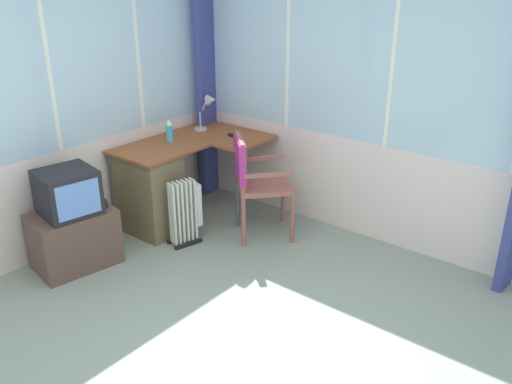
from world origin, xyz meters
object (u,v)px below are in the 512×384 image
object	(u,v)px
tv_remote	(234,136)
wooden_armchair	(251,173)
spray_bottle	(169,131)
space_heater	(186,212)
desk_lamp	(209,107)
tv_on_stand	(73,224)
desk	(155,187)

from	to	relation	value
tv_remote	wooden_armchair	xyz separation A→B (m)	(-0.30, -0.45, -0.18)
spray_bottle	space_heater	bearing A→B (deg)	-122.03
desk_lamp	space_heater	size ratio (longest dim) A/B	0.60
tv_remote	tv_on_stand	distance (m)	1.71
desk	wooden_armchair	distance (m)	0.91
desk	spray_bottle	distance (m)	0.54
tv_remote	tv_on_stand	bearing A→B (deg)	179.44
wooden_armchair	space_heater	world-z (taller)	wooden_armchair
tv_on_stand	tv_remote	bearing A→B (deg)	-11.41
desk	tv_remote	bearing A→B (deg)	-22.87
spray_bottle	tv_on_stand	bearing A→B (deg)	-177.41
spray_bottle	wooden_armchair	xyz separation A→B (m)	(0.18, -0.83, -0.28)
spray_bottle	space_heater	world-z (taller)	spray_bottle
tv_remote	tv_on_stand	size ratio (longest dim) A/B	0.18
tv_remote	desk	bearing A→B (deg)	167.98
desk_lamp	spray_bottle	distance (m)	0.55
desk_lamp	tv_remote	bearing A→B (deg)	-97.76
desk_lamp	wooden_armchair	distance (m)	0.98
spray_bottle	wooden_armchair	world-z (taller)	spray_bottle
wooden_armchair	desk	bearing A→B (deg)	120.83
wooden_armchair	spray_bottle	bearing A→B (deg)	102.47
tv_on_stand	desk	bearing A→B (deg)	-0.73
tv_remote	space_heater	distance (m)	0.93
space_heater	desk	bearing A→B (deg)	86.20
desk_lamp	desk	bearing A→B (deg)	-176.06
desk	wooden_armchair	size ratio (longest dim) A/B	1.46
spray_bottle	space_heater	size ratio (longest dim) A/B	0.36
desk	space_heater	size ratio (longest dim) A/B	2.30
desk_lamp	wooden_armchair	bearing A→B (deg)	-112.89
wooden_armchair	space_heater	size ratio (longest dim) A/B	1.58
tv_remote	desk_lamp	bearing A→B (deg)	93.09
wooden_armchair	tv_remote	bearing A→B (deg)	56.56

